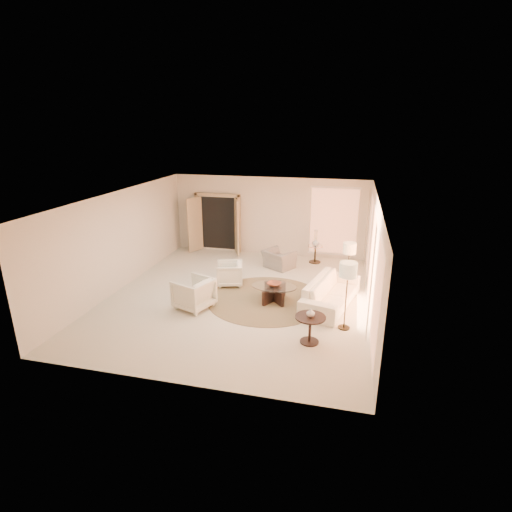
% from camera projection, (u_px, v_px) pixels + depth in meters
% --- Properties ---
extents(room, '(7.04, 8.04, 2.83)m').
position_uv_depth(room, '(238.00, 249.00, 10.63)').
color(room, beige).
rests_on(room, ground).
extents(windows_right, '(0.10, 6.40, 2.40)m').
position_uv_depth(windows_right, '(372.00, 259.00, 9.97)').
color(windows_right, '#EB8D5E').
rests_on(windows_right, room).
extents(window_back_corner, '(1.70, 0.10, 2.40)m').
position_uv_depth(window_back_corner, '(334.00, 222.00, 13.77)').
color(window_back_corner, '#EB8D5E').
rests_on(window_back_corner, room).
extents(curtains_right, '(0.06, 5.20, 2.60)m').
position_uv_depth(curtains_right, '(368.00, 251.00, 10.82)').
color(curtains_right, tan).
rests_on(curtains_right, room).
extents(french_doors, '(1.95, 0.66, 2.16)m').
position_uv_depth(french_doors, '(217.00, 224.00, 14.68)').
color(french_doors, tan).
rests_on(french_doors, room).
extents(area_rug, '(4.16, 4.16, 0.01)m').
position_uv_depth(area_rug, '(266.00, 299.00, 10.93)').
color(area_rug, '#443822').
rests_on(area_rug, room).
extents(sofa, '(1.51, 2.61, 0.72)m').
position_uv_depth(sofa, '(331.00, 292.00, 10.48)').
color(sofa, white).
rests_on(sofa, room).
extents(armchair_left, '(0.87, 0.90, 0.76)m').
position_uv_depth(armchair_left, '(229.00, 273.00, 11.81)').
color(armchair_left, white).
rests_on(armchair_left, room).
extents(armchair_right, '(1.06, 1.09, 0.88)m').
position_uv_depth(armchair_right, '(194.00, 292.00, 10.31)').
color(armchair_right, white).
rests_on(armchair_right, room).
extents(accent_chair, '(1.10, 0.99, 0.81)m').
position_uv_depth(accent_chair, '(279.00, 256.00, 13.17)').
color(accent_chair, gray).
rests_on(accent_chair, room).
extents(coffee_table, '(1.36, 1.36, 0.45)m').
position_uv_depth(coffee_table, '(274.00, 291.00, 10.74)').
color(coffee_table, black).
rests_on(coffee_table, room).
extents(end_table, '(0.67, 0.67, 0.63)m').
position_uv_depth(end_table, '(310.00, 325.00, 8.66)').
color(end_table, black).
rests_on(end_table, room).
extents(side_table, '(0.52, 0.52, 0.60)m').
position_uv_depth(side_table, '(315.00, 252.00, 13.70)').
color(side_table, black).
rests_on(side_table, room).
extents(floor_lamp_near, '(0.36, 0.36, 1.47)m').
position_uv_depth(floor_lamp_near, '(350.00, 250.00, 10.98)').
color(floor_lamp_near, black).
rests_on(floor_lamp_near, room).
extents(floor_lamp_far, '(0.40, 0.40, 1.64)m').
position_uv_depth(floor_lamp_far, '(348.00, 273.00, 8.96)').
color(floor_lamp_far, black).
rests_on(floor_lamp_far, room).
extents(bowl, '(0.46, 0.46, 0.09)m').
position_uv_depth(bowl, '(274.00, 284.00, 10.67)').
color(bowl, brown).
rests_on(bowl, coffee_table).
extents(end_vase, '(0.19, 0.19, 0.19)m').
position_uv_depth(end_vase, '(311.00, 313.00, 8.56)').
color(end_vase, white).
rests_on(end_vase, end_table).
extents(side_vase, '(0.34, 0.34, 0.27)m').
position_uv_depth(side_vase, '(316.00, 242.00, 13.58)').
color(side_vase, white).
rests_on(side_vase, side_table).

